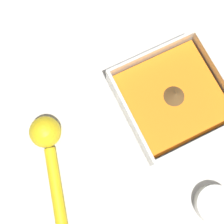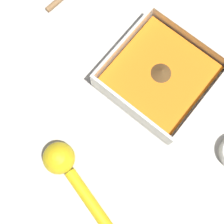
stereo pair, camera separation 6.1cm
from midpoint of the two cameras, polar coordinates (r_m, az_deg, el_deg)
name	(u,v)px [view 1 (the left image)]	position (r m, az deg, el deg)	size (l,w,h in m)	color
ground_plane	(155,118)	(0.64, 10.48, -1.66)	(4.00, 4.00, 0.00)	beige
square_dish	(172,98)	(0.64, 13.62, 1.86)	(0.20, 0.20, 0.06)	silver
spice_bowl	(214,204)	(0.65, 20.84, -16.06)	(0.07, 0.07, 0.03)	silver
lemon_squeezer	(48,146)	(0.61, -8.90, -6.70)	(0.21, 0.09, 0.06)	yellow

